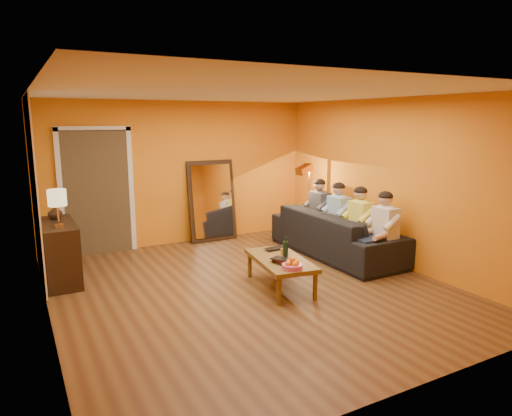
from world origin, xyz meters
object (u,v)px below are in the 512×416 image
mirror_frame (212,201)px  laptop (278,249)px  floor_lamp (309,204)px  tumbler (283,252)px  person_mid_right (339,218)px  vase (55,212)px  sideboard (60,252)px  person_far_right (319,212)px  wine_bottle (286,248)px  person_mid_left (360,224)px  coffee_table (280,273)px  dog (347,241)px  table_lamp (58,208)px  sofa (336,233)px  person_far_left (385,231)px

mirror_frame → laptop: 2.48m
floor_lamp → tumbler: (-1.58, -1.66, -0.26)m
person_mid_right → vase: size_ratio=5.82×
sideboard → person_far_right: person_far_right is taller
wine_bottle → person_mid_left: bearing=15.8°
vase → person_mid_right: bearing=-12.7°
mirror_frame → floor_lamp: size_ratio=1.06×
coffee_table → dog: 1.65m
mirror_frame → table_lamp: 3.13m
mirror_frame → person_mid_right: 2.41m
sofa → coffee_table: size_ratio=2.11×
table_lamp → vase: table_lamp is taller
mirror_frame → tumbler: size_ratio=16.48×
dog → wine_bottle: size_ratio=2.18×
mirror_frame → person_far_right: 2.03m
person_far_left → vase: (-4.37, 2.09, 0.34)m
sideboard → floor_lamp: size_ratio=0.82×
person_far_left → laptop: bearing=163.8°
dog → tumbler: 1.50m
sideboard → person_far_right: bearing=-2.4°
floor_lamp → laptop: size_ratio=3.95×
coffee_table → floor_lamp: (1.70, 1.78, 0.51)m
dog → person_mid_right: person_mid_right is taller
sideboard → tumbler: (2.72, -1.60, 0.04)m
sideboard → dog: sideboard is taller
person_far_left → person_far_right: (0.00, 1.65, 0.00)m
sideboard → person_mid_left: size_ratio=0.97×
mirror_frame → laptop: mirror_frame is taller
mirror_frame → tumbler: (-0.07, -2.68, -0.30)m
wine_bottle → vase: vase is taller
dog → laptop: bearing=-158.7°
table_lamp → wine_bottle: bearing=-29.1°
coffee_table → person_mid_right: size_ratio=1.00×
mirror_frame → person_far_left: size_ratio=1.25×
sideboard → person_mid_right: person_mid_right is taller
mirror_frame → wine_bottle: 2.86m
person_far_right → person_far_left: bearing=-90.0°
dog → coffee_table: bearing=-147.1°
coffee_table → floor_lamp: 2.51m
mirror_frame → table_lamp: (-2.79, -1.38, 0.34)m
person_mid_left → wine_bottle: (-1.72, -0.49, -0.03)m
sofa → tumbler: size_ratio=27.91×
coffee_table → person_far_left: bearing=4.8°
sideboard → sofa: size_ratio=0.46×
floor_lamp → dog: size_ratio=2.13×
person_mid_right → person_far_left: bearing=-90.0°
wine_bottle → vase: (-2.65, 2.02, 0.38)m
floor_lamp → vase: 4.31m
coffee_table → person_far_right: 2.38m
tumbler → laptop: bearing=75.4°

